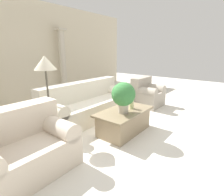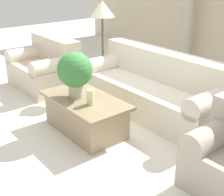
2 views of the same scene
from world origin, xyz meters
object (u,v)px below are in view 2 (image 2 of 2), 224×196
loveseat (45,67)px  coffee_table (85,114)px  potted_plant (75,71)px  floor_lamp (102,13)px  sofa_long (154,88)px

loveseat → coffee_table: bearing=-12.0°
loveseat → potted_plant: bearing=-14.5°
coffee_table → floor_lamp: bearing=133.6°
potted_plant → coffee_table: bearing=24.5°
sofa_long → coffee_table: bearing=-95.1°
sofa_long → floor_lamp: (-1.11, -0.11, 1.00)m
sofa_long → floor_lamp: bearing=-174.1°
loveseat → coffee_table: size_ratio=1.02×
coffee_table → floor_lamp: 1.84m
coffee_table → potted_plant: potted_plant is taller
coffee_table → potted_plant: bearing=-155.5°
loveseat → floor_lamp: bearing=37.6°
loveseat → potted_plant: (1.74, -0.45, 0.45)m
potted_plant → floor_lamp: size_ratio=0.39×
sofa_long → floor_lamp: floor_lamp is taller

